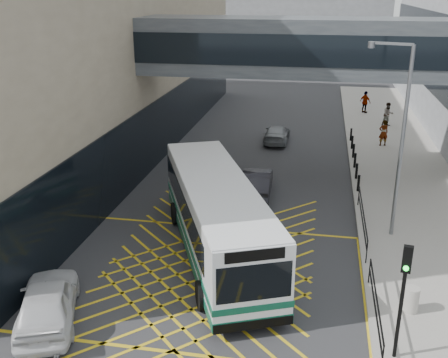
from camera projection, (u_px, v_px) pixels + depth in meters
The scene contains 16 objects.
ground at pixel (205, 277), 20.23m from camera, with size 120.00×120.00×0.00m, color #333335.
skybridge at pixel (306, 47), 28.18m from camera, with size 20.00×4.10×3.00m.
pavement at pixel (399, 166), 32.48m from camera, with size 6.00×54.00×0.16m, color #9E9990.
box_junction at pixel (205, 277), 20.22m from camera, with size 12.00×9.00×0.01m.
bus at pixel (216, 215), 21.51m from camera, with size 6.97×11.71×3.25m.
car_white at pixel (47, 302), 17.30m from camera, with size 2.00×4.88×1.55m, color silver.
car_dark at pixel (257, 182), 27.96m from camera, with size 1.79×4.56×1.43m, color black.
car_silver at pixel (277, 133), 37.59m from camera, with size 1.74×4.12×1.28m, color gray.
traffic_light at pixel (403, 287), 14.73m from camera, with size 0.29×0.45×3.79m.
street_lamp at pixel (399, 131), 21.85m from camera, with size 1.86×0.77×8.30m.
litter_bin at pixel (411, 300), 17.71m from camera, with size 0.52×0.52×0.89m, color #ADA89E.
kerb_railings at pixel (368, 249), 20.50m from camera, with size 0.05×12.54×1.00m.
bollards at pixel (354, 155), 32.77m from camera, with size 0.14×10.14×0.90m.
pedestrian_a at pixel (383, 133), 36.09m from camera, with size 0.72×0.51×1.81m, color gray.
pedestrian_b at pixel (388, 114), 41.18m from camera, with size 0.90×0.52×1.85m, color gray.
pedestrian_c at pixel (365, 102), 45.44m from camera, with size 1.11×0.54×1.88m, color gray.
Camera 1 is at (3.97, -17.22, 10.57)m, focal length 42.00 mm.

